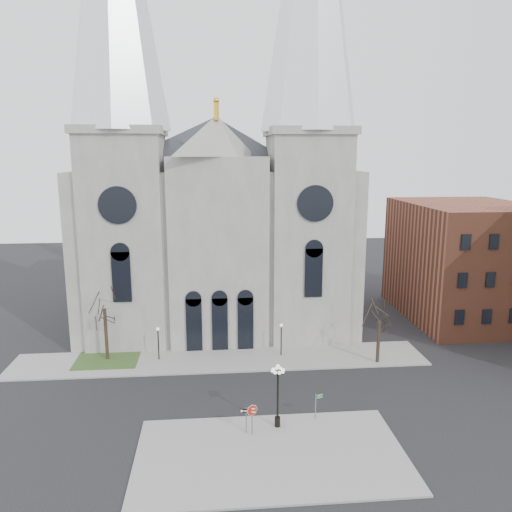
{
  "coord_description": "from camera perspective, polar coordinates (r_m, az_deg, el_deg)",
  "views": [
    {
      "loc": [
        -0.68,
        -34.71,
        19.79
      ],
      "look_at": [
        3.18,
        8.0,
        10.96
      ],
      "focal_mm": 35.0,
      "sensor_mm": 36.0,
      "label": 1
    }
  ],
  "objects": [
    {
      "name": "one_way_sign",
      "position": [
        37.32,
        -1.13,
        -17.76
      ],
      "size": [
        0.85,
        0.13,
        1.94
      ],
      "rotation": [
        0.0,
        0.0,
        -0.11
      ],
      "color": "slate",
      "rests_on": "sidewalk_near"
    },
    {
      "name": "street_name_sign",
      "position": [
        39.34,
        6.94,
        -16.42
      ],
      "size": [
        0.61,
        0.27,
        2.02
      ],
      "rotation": [
        0.0,
        0.0,
        0.36
      ],
      "color": "slate",
      "rests_on": "sidewalk_near"
    },
    {
      "name": "stop_sign",
      "position": [
        36.96,
        -0.45,
        -17.51
      ],
      "size": [
        0.83,
        0.09,
        2.3
      ],
      "rotation": [
        0.0,
        0.0,
        0.01
      ],
      "color": "slate",
      "rests_on": "sidewalk_near"
    },
    {
      "name": "cathedral",
      "position": [
        57.58,
        -4.56,
        10.29
      ],
      "size": [
        33.0,
        26.66,
        54.0
      ],
      "color": "gray",
      "rests_on": "ground"
    },
    {
      "name": "tree_right",
      "position": [
        48.89,
        13.93,
        -6.99
      ],
      "size": [
        3.2,
        3.2,
        6.0
      ],
      "color": "black",
      "rests_on": "ground"
    },
    {
      "name": "sidewalk_far",
      "position": [
        49.78,
        -4.04,
        -11.74
      ],
      "size": [
        40.0,
        6.0,
        0.14
      ],
      "primitive_type": "cube",
      "color": "gray",
      "rests_on": "ground"
    },
    {
      "name": "sidewalk_near",
      "position": [
        35.84,
        1.7,
        -21.75
      ],
      "size": [
        18.0,
        10.0,
        0.14
      ],
      "primitive_type": "cube",
      "color": "gray",
      "rests_on": "ground"
    },
    {
      "name": "grass_patch",
      "position": [
        51.73,
        -16.59,
        -11.26
      ],
      "size": [
        6.0,
        5.0,
        0.18
      ],
      "primitive_type": "cube",
      "color": "#304E21",
      "rests_on": "ground"
    },
    {
      "name": "tree_left",
      "position": [
        49.9,
        -16.95,
        -5.43
      ],
      "size": [
        3.2,
        3.2,
        7.5
      ],
      "color": "black",
      "rests_on": "ground"
    },
    {
      "name": "ped_lamp_right",
      "position": [
        49.84,
        2.9,
        -8.89
      ],
      "size": [
        0.32,
        0.32,
        3.26
      ],
      "color": "black",
      "rests_on": "sidewalk_far"
    },
    {
      "name": "ped_lamp_left",
      "position": [
        49.68,
        -11.12,
        -9.17
      ],
      "size": [
        0.32,
        0.32,
        3.26
      ],
      "color": "black",
      "rests_on": "sidewalk_far"
    },
    {
      "name": "ground",
      "position": [
        39.95,
        -3.7,
        -18.08
      ],
      "size": [
        160.0,
        160.0,
        0.0
      ],
      "primitive_type": "plane",
      "color": "black",
      "rests_on": "ground"
    },
    {
      "name": "bg_building_brick",
      "position": [
        65.73,
        22.78,
        -0.51
      ],
      "size": [
        14.0,
        18.0,
        14.0
      ],
      "primitive_type": "cube",
      "color": "brown",
      "rests_on": "ground"
    },
    {
      "name": "globe_lamp",
      "position": [
        37.28,
        2.5,
        -14.81
      ],
      "size": [
        1.15,
        1.15,
        4.86
      ],
      "rotation": [
        0.0,
        0.0,
        0.11
      ],
      "color": "black",
      "rests_on": "sidewalk_near"
    }
  ]
}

